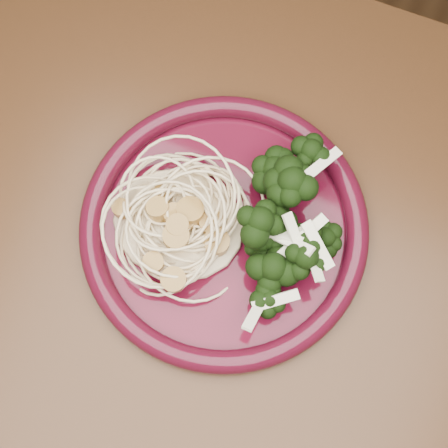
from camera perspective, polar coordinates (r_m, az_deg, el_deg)
dining_table at (r=0.73m, az=1.20°, el=-9.02°), size 1.20×0.80×0.75m
dinner_plate at (r=0.64m, az=-0.00°, el=-0.25°), size 0.38×0.38×0.02m
spaghetti_pile at (r=0.63m, az=-4.26°, el=0.32°), size 0.17×0.16×0.03m
scallop_cluster at (r=0.60m, az=-4.52°, el=1.44°), size 0.17×0.17×0.04m
broccoli_pile at (r=0.62m, az=5.32°, el=0.07°), size 0.14×0.18×0.06m
onion_garnish at (r=0.59m, az=5.62°, el=1.09°), size 0.10×0.12×0.05m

